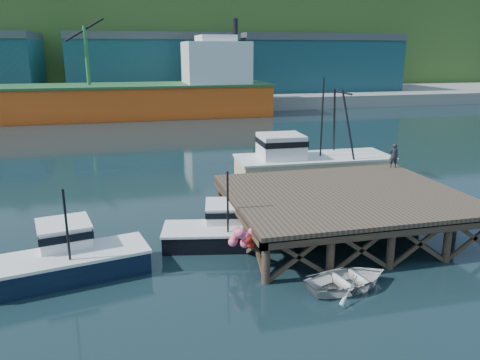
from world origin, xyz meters
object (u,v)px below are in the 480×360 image
object	(u,v)px
trawler	(310,161)
dinghy	(348,280)
boat_navy	(68,257)
boat_black	(228,229)
dockworker	(394,155)

from	to	relation	value
trawler	dinghy	xyz separation A→B (m)	(-4.49, -15.20, -1.17)
boat_navy	boat_black	bearing A→B (deg)	1.21
dockworker	trawler	bearing A→B (deg)	-35.84
trawler	dockworker	bearing A→B (deg)	-53.69
boat_black	boat_navy	bearing A→B (deg)	-155.81
boat_black	dinghy	xyz separation A→B (m)	(3.73, -5.67, -0.35)
boat_black	dinghy	bearing A→B (deg)	-45.48
boat_black	dinghy	size ratio (longest dim) A/B	1.85
boat_navy	trawler	distance (m)	19.20
boat_black	dockworker	bearing A→B (deg)	31.97
boat_navy	dinghy	size ratio (longest dim) A/B	1.90
dinghy	dockworker	distance (m)	13.14
boat_black	trawler	bearing A→B (deg)	60.38
boat_navy	trawler	bearing A→B (deg)	24.01
boat_navy	dockworker	xyz separation A→B (m)	(19.04, 6.15, 2.07)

